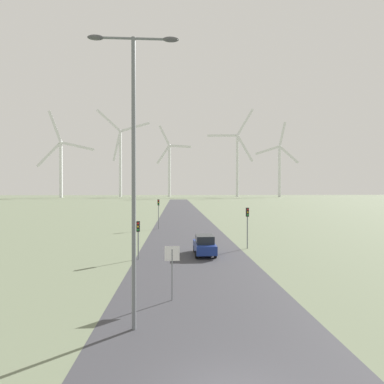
{
  "coord_description": "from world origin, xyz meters",
  "views": [
    {
      "loc": [
        -1.47,
        -7.88,
        6.02
      ],
      "look_at": [
        0.0,
        19.53,
        5.76
      ],
      "focal_mm": 28.0,
      "sensor_mm": 36.0,
      "label": 1
    }
  ],
  "objects_px": {
    "traffic_light_post_near_right": "(247,219)",
    "wind_turbine_right": "(237,158)",
    "wind_turbine_center": "(169,165)",
    "stop_sign_near": "(172,262)",
    "traffic_light_post_near_left": "(138,231)",
    "wind_turbine_far_left": "(61,162)",
    "wind_turbine_far_right": "(279,165)",
    "streetlamp": "(134,151)",
    "wind_turbine_left": "(120,156)",
    "traffic_light_post_mid_left": "(158,207)",
    "car_approaching": "(204,245)"
  },
  "relations": [
    {
      "from": "stop_sign_near",
      "to": "wind_turbine_far_right",
      "type": "height_order",
      "value": "wind_turbine_far_right"
    },
    {
      "from": "stop_sign_near",
      "to": "car_approaching",
      "type": "height_order",
      "value": "stop_sign_near"
    },
    {
      "from": "traffic_light_post_mid_left",
      "to": "car_approaching",
      "type": "bearing_deg",
      "value": -73.84
    },
    {
      "from": "traffic_light_post_near_left",
      "to": "wind_turbine_left",
      "type": "relative_size",
      "value": 0.05
    },
    {
      "from": "streetlamp",
      "to": "traffic_light_post_near_left",
      "type": "relative_size",
      "value": 3.83
    },
    {
      "from": "traffic_light_post_near_right",
      "to": "car_approaching",
      "type": "relative_size",
      "value": 1.0
    },
    {
      "from": "traffic_light_post_near_left",
      "to": "car_approaching",
      "type": "distance_m",
      "value": 6.19
    },
    {
      "from": "stop_sign_near",
      "to": "traffic_light_post_near_left",
      "type": "xyz_separation_m",
      "value": [
        -3.03,
        9.63,
        0.34
      ]
    },
    {
      "from": "traffic_light_post_near_left",
      "to": "wind_turbine_far_right",
      "type": "height_order",
      "value": "wind_turbine_far_right"
    },
    {
      "from": "stop_sign_near",
      "to": "traffic_light_post_mid_left",
      "type": "xyz_separation_m",
      "value": [
        -2.43,
        29.13,
        1.21
      ]
    },
    {
      "from": "wind_turbine_far_left",
      "to": "wind_turbine_left",
      "type": "relative_size",
      "value": 0.9
    },
    {
      "from": "stop_sign_near",
      "to": "traffic_light_post_near_right",
      "type": "bearing_deg",
      "value": 61.56
    },
    {
      "from": "car_approaching",
      "to": "stop_sign_near",
      "type": "bearing_deg",
      "value": -104.31
    },
    {
      "from": "wind_turbine_left",
      "to": "wind_turbine_far_right",
      "type": "relative_size",
      "value": 1.17
    },
    {
      "from": "car_approaching",
      "to": "wind_turbine_far_left",
      "type": "height_order",
      "value": "wind_turbine_far_left"
    },
    {
      "from": "stop_sign_near",
      "to": "wind_turbine_far_left",
      "type": "distance_m",
      "value": 217.67
    },
    {
      "from": "car_approaching",
      "to": "wind_turbine_far_right",
      "type": "height_order",
      "value": "wind_turbine_far_right"
    },
    {
      "from": "traffic_light_post_near_left",
      "to": "wind_turbine_left",
      "type": "height_order",
      "value": "wind_turbine_left"
    },
    {
      "from": "wind_turbine_far_right",
      "to": "wind_turbine_far_left",
      "type": "bearing_deg",
      "value": -175.62
    },
    {
      "from": "wind_turbine_center",
      "to": "traffic_light_post_near_right",
      "type": "bearing_deg",
      "value": -86.58
    },
    {
      "from": "traffic_light_post_near_left",
      "to": "wind_turbine_right",
      "type": "relative_size",
      "value": 0.05
    },
    {
      "from": "wind_turbine_far_left",
      "to": "wind_turbine_far_right",
      "type": "xyz_separation_m",
      "value": [
        162.16,
        12.42,
        -0.45
      ]
    },
    {
      "from": "stop_sign_near",
      "to": "wind_turbine_left",
      "type": "bearing_deg",
      "value": 101.09
    },
    {
      "from": "wind_turbine_center",
      "to": "wind_turbine_right",
      "type": "distance_m",
      "value": 54.4
    },
    {
      "from": "traffic_light_post_near_right",
      "to": "wind_turbine_center",
      "type": "xyz_separation_m",
      "value": [
        -12.52,
        209.59,
        22.36
      ]
    },
    {
      "from": "streetlamp",
      "to": "traffic_light_post_near_left",
      "type": "bearing_deg",
      "value": 96.34
    },
    {
      "from": "streetlamp",
      "to": "wind_turbine_right",
      "type": "xyz_separation_m",
      "value": [
        50.5,
        222.32,
        22.87
      ]
    },
    {
      "from": "wind_turbine_left",
      "to": "traffic_light_post_mid_left",
      "type": "bearing_deg",
      "value": -77.97
    },
    {
      "from": "streetlamp",
      "to": "wind_turbine_center",
      "type": "bearing_deg",
      "value": 90.88
    },
    {
      "from": "traffic_light_post_mid_left",
      "to": "wind_turbine_far_right",
      "type": "height_order",
      "value": "wind_turbine_far_right"
    },
    {
      "from": "car_approaching",
      "to": "wind_turbine_right",
      "type": "distance_m",
      "value": 215.12
    },
    {
      "from": "traffic_light_post_near_left",
      "to": "wind_turbine_center",
      "type": "bearing_deg",
      "value": 90.55
    },
    {
      "from": "wind_turbine_center",
      "to": "wind_turbine_far_right",
      "type": "xyz_separation_m",
      "value": [
        85.91,
        -10.35,
        -0.52
      ]
    },
    {
      "from": "traffic_light_post_mid_left",
      "to": "wind_turbine_center",
      "type": "height_order",
      "value": "wind_turbine_center"
    },
    {
      "from": "wind_turbine_right",
      "to": "traffic_light_post_near_left",
      "type": "bearing_deg",
      "value": -103.93
    },
    {
      "from": "wind_turbine_far_right",
      "to": "car_approaching",
      "type": "bearing_deg",
      "value": -111.12
    },
    {
      "from": "stop_sign_near",
      "to": "wind_turbine_far_right",
      "type": "distance_m",
      "value": 228.94
    },
    {
      "from": "wind_turbine_center",
      "to": "wind_turbine_right",
      "type": "xyz_separation_m",
      "value": [
        53.98,
        -4.28,
        5.15
      ]
    },
    {
      "from": "wind_turbine_left",
      "to": "wind_turbine_center",
      "type": "xyz_separation_m",
      "value": [
        38.4,
        1.61,
        -6.7
      ]
    },
    {
      "from": "wind_turbine_far_left",
      "to": "wind_turbine_center",
      "type": "distance_m",
      "value": 79.58
    },
    {
      "from": "streetlamp",
      "to": "traffic_light_post_near_left",
      "type": "xyz_separation_m",
      "value": [
        -1.43,
        12.9,
        -5.26
      ]
    },
    {
      "from": "traffic_light_post_mid_left",
      "to": "wind_turbine_far_left",
      "type": "relative_size",
      "value": 0.07
    },
    {
      "from": "wind_turbine_right",
      "to": "wind_turbine_far_right",
      "type": "bearing_deg",
      "value": -10.76
    },
    {
      "from": "stop_sign_near",
      "to": "wind_turbine_center",
      "type": "relative_size",
      "value": 0.05
    },
    {
      "from": "stop_sign_near",
      "to": "wind_turbine_left",
      "type": "distance_m",
      "value": 227.92
    },
    {
      "from": "traffic_light_post_near_right",
      "to": "wind_turbine_far_right",
      "type": "relative_size",
      "value": 0.07
    },
    {
      "from": "wind_turbine_right",
      "to": "wind_turbine_far_right",
      "type": "xyz_separation_m",
      "value": [
        31.93,
        -6.07,
        -5.67
      ]
    },
    {
      "from": "wind_turbine_right",
      "to": "wind_turbine_far_right",
      "type": "height_order",
      "value": "wind_turbine_right"
    },
    {
      "from": "traffic_light_post_near_right",
      "to": "wind_turbine_right",
      "type": "bearing_deg",
      "value": 78.58
    },
    {
      "from": "traffic_light_post_near_left",
      "to": "wind_turbine_far_left",
      "type": "distance_m",
      "value": 207.63
    }
  ]
}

